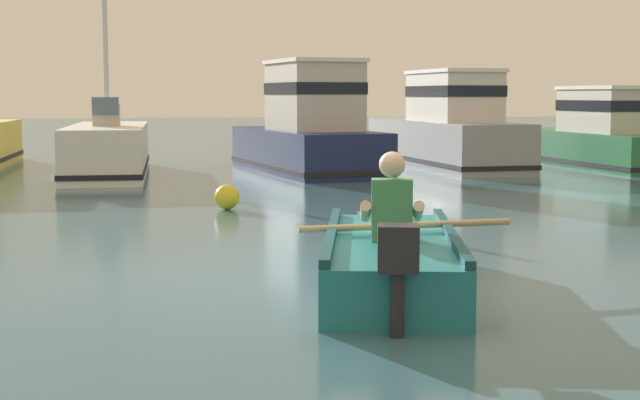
{
  "coord_description": "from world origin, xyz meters",
  "views": [
    {
      "loc": [
        -1.03,
        -8.63,
        1.66
      ],
      "look_at": [
        0.34,
        1.23,
        0.55
      ],
      "focal_mm": 53.15,
      "sensor_mm": 36.0,
      "label": 1
    }
  ],
  "objects_px": {
    "moored_boat_white": "(109,151)",
    "mooring_buoy": "(227,197)",
    "rowboat_with_person": "(391,258)",
    "moored_boat_navy": "(309,132)",
    "moored_boat_green": "(601,137)",
    "moored_boat_grey": "(446,131)"
  },
  "relations": [
    {
      "from": "moored_boat_white",
      "to": "mooring_buoy",
      "type": "bearing_deg",
      "value": -70.98
    },
    {
      "from": "moored_boat_white",
      "to": "rowboat_with_person",
      "type": "bearing_deg",
      "value": -74.45
    },
    {
      "from": "moored_boat_grey",
      "to": "moored_boat_white",
      "type": "bearing_deg",
      "value": -171.35
    },
    {
      "from": "moored_boat_white",
      "to": "mooring_buoy",
      "type": "height_order",
      "value": "moored_boat_white"
    },
    {
      "from": "mooring_buoy",
      "to": "moored_boat_grey",
      "type": "bearing_deg",
      "value": 54.58
    },
    {
      "from": "moored_boat_white",
      "to": "moored_boat_grey",
      "type": "distance_m",
      "value": 7.63
    },
    {
      "from": "moored_boat_grey",
      "to": "mooring_buoy",
      "type": "bearing_deg",
      "value": -125.42
    },
    {
      "from": "moored_boat_grey",
      "to": "moored_boat_green",
      "type": "distance_m",
      "value": 3.56
    },
    {
      "from": "moored_boat_navy",
      "to": "moored_boat_green",
      "type": "xyz_separation_m",
      "value": [
        6.85,
        0.65,
        -0.19
      ]
    },
    {
      "from": "moored_boat_green",
      "to": "moored_boat_white",
      "type": "bearing_deg",
      "value": -176.74
    },
    {
      "from": "moored_boat_navy",
      "to": "moored_boat_white",
      "type": "bearing_deg",
      "value": 179.77
    },
    {
      "from": "rowboat_with_person",
      "to": "moored_boat_navy",
      "type": "bearing_deg",
      "value": 86.09
    },
    {
      "from": "mooring_buoy",
      "to": "moored_boat_white",
      "type": "bearing_deg",
      "value": 109.02
    },
    {
      "from": "rowboat_with_person",
      "to": "moored_boat_white",
      "type": "relative_size",
      "value": 0.64
    },
    {
      "from": "moored_boat_navy",
      "to": "moored_boat_green",
      "type": "distance_m",
      "value": 6.89
    },
    {
      "from": "moored_boat_white",
      "to": "moored_boat_navy",
      "type": "height_order",
      "value": "moored_boat_white"
    },
    {
      "from": "moored_boat_navy",
      "to": "moored_boat_green",
      "type": "height_order",
      "value": "moored_boat_navy"
    },
    {
      "from": "moored_boat_green",
      "to": "mooring_buoy",
      "type": "bearing_deg",
      "value": -141.73
    },
    {
      "from": "rowboat_with_person",
      "to": "moored_boat_green",
      "type": "relative_size",
      "value": 0.64
    },
    {
      "from": "moored_boat_white",
      "to": "mooring_buoy",
      "type": "relative_size",
      "value": 15.95
    },
    {
      "from": "moored_boat_white",
      "to": "mooring_buoy",
      "type": "xyz_separation_m",
      "value": [
        2.19,
        -6.36,
        -0.32
      ]
    },
    {
      "from": "rowboat_with_person",
      "to": "moored_boat_grey",
      "type": "height_order",
      "value": "moored_boat_grey"
    }
  ]
}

